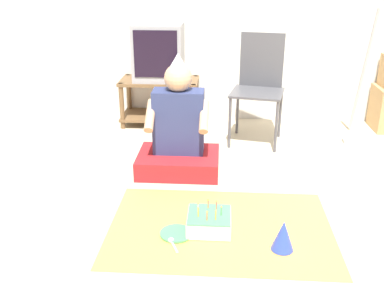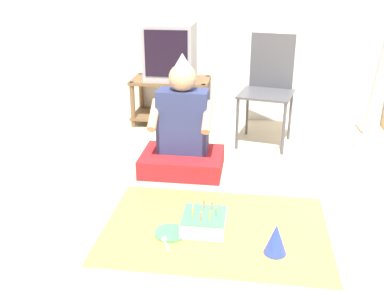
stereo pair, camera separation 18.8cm
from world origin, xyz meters
TOP-DOWN VIEW (x-y plane):
  - ground_plane at (0.00, 0.00)m, footprint 16.00×16.00m
  - tv_stand at (-1.22, 1.81)m, footprint 0.74×0.41m
  - tv at (-1.22, 1.81)m, footprint 0.45×0.40m
  - folding_chair at (-0.31, 1.45)m, footprint 0.50×0.49m
  - dust_mop at (0.58, 1.49)m, footprint 0.28×0.39m
  - person_seated at (-0.94, 0.74)m, footprint 0.60×0.45m
  - party_cloth at (-0.62, -0.06)m, footprint 1.31×0.91m
  - birthday_cake at (-0.68, -0.08)m, footprint 0.25×0.25m
  - party_hat_blue at (-0.28, -0.26)m, footprint 0.12×0.12m
  - paper_plate at (-0.87, -0.15)m, footprint 0.19×0.19m
  - plastic_spoon_near at (-0.89, -0.24)m, footprint 0.07×0.14m

SIDE VIEW (x-z plane):
  - ground_plane at x=0.00m, z-range 0.00..0.00m
  - party_cloth at x=-0.62m, z-range 0.00..0.01m
  - paper_plate at x=-0.87m, z-range 0.01..0.02m
  - plastic_spoon_near at x=-0.89m, z-range 0.01..0.02m
  - birthday_cake at x=-0.68m, z-range -0.02..0.13m
  - party_hat_blue at x=-0.28m, z-range 0.01..0.18m
  - tv_stand at x=-1.22m, z-range 0.04..0.48m
  - person_seated at x=-0.94m, z-range -0.16..0.71m
  - dust_mop at x=0.58m, z-range -0.25..0.90m
  - folding_chair at x=-0.31m, z-range 0.07..0.98m
  - tv at x=-1.22m, z-range 0.44..0.95m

